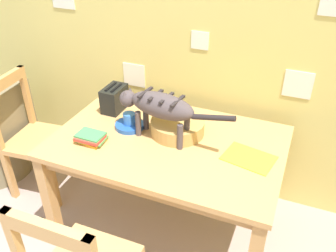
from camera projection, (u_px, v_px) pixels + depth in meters
wall_rear at (195, 26)px, 2.42m from camera, size 4.88×0.11×2.50m
dining_table at (168, 151)px, 2.25m from camera, size 1.40×0.91×0.72m
cat at (159, 107)px, 2.11m from camera, size 0.75×0.21×0.30m
saucer_bowl at (130, 126)px, 2.32m from camera, size 0.19×0.19×0.03m
coffee_mug at (130, 119)px, 2.29m from camera, size 0.12×0.08×0.08m
magazine at (249, 158)px, 2.04m from camera, size 0.31×0.26×0.01m
book_stack at (91, 138)px, 2.17m from camera, size 0.18×0.14×0.06m
wicker_basket at (178, 127)px, 2.25m from camera, size 0.34×0.34×0.09m
toaster at (114, 99)px, 2.48m from camera, size 0.12×0.20×0.18m
wooden_chair_far at (35, 138)px, 2.69m from camera, size 0.46×0.46×0.94m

